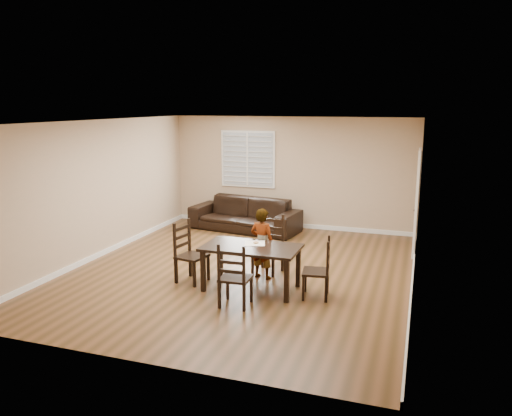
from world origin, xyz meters
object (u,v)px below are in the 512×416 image
Objects in this scene: chair_right at (323,271)px; child at (262,243)px; sofa at (245,214)px; chair_near at (271,245)px; chair_far at (233,279)px; dining_table at (251,251)px; chair_left at (186,254)px; donut at (256,242)px.

child reaches higher than chair_right.
child reaches higher than sofa.
chair_near reaches higher than chair_right.
chair_right is at bearing -146.72° from chair_far.
chair_right is 1.32m from child.
chair_far is 1.41m from child.
child reaches higher than chair_far.
chair_near is (0.03, 1.01, -0.17)m from dining_table.
dining_table is 1.02m from chair_near.
chair_left reaches higher than donut.
chair_near is at bearing -92.89° from chair_far.
child is (0.01, 1.40, 0.17)m from chair_far.
chair_right is 4.48m from sofa.
chair_right is at bearing -45.81° from sofa.
chair_left is 11.55× the size of donut.
donut reaches higher than sofa.
dining_table is 1.26× the size of child.
chair_far is at bearing -115.46° from chair_left.
dining_table is 1.21m from chair_right.
donut is at bearing -80.52° from chair_near.
child is (-0.02, -0.44, 0.15)m from chair_near.
chair_far is at bearing -80.90° from chair_near.
sofa is (-0.23, 3.61, -0.09)m from chair_left.
dining_table is at bearing 103.58° from child.
dining_table is 1.58× the size of chair_far.
chair_near is 3.02m from sofa.
child is 0.48× the size of sofa.
child is at bearing 90.00° from dining_table.
donut is (1.22, 0.14, 0.28)m from chair_left.
child reaches higher than dining_table.
child is (1.20, 0.53, 0.15)m from chair_left.
chair_right is (1.19, 0.84, -0.01)m from chair_far.
chair_left is at bearing 37.99° from child.
child reaches higher than chair_near.
chair_far is 0.95× the size of chair_left.
chair_near is 1.57m from chair_left.
chair_right is at bearing 168.81° from child.
sofa is at bearing 111.87° from dining_table.
chair_far is at bearing 103.79° from child.
chair_near is at bearing 88.78° from dining_table.
chair_right reaches higher than dining_table.
chair_left is at bearing -131.55° from chair_near.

